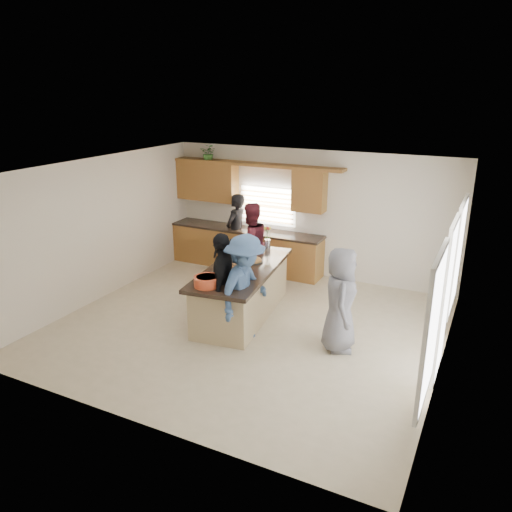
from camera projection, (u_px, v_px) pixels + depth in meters
The scene contains 18 objects.
floor at pixel (247, 327), 8.89m from camera, with size 6.50×6.50×0.00m, color beige.
room_shell at pixel (247, 224), 8.28m from camera, with size 6.52×6.02×2.81m.
back_cabinetry at pixel (245, 230), 11.53m from camera, with size 4.08×0.66×2.46m.
right_wall_glazing at pixel (446, 291), 6.99m from camera, with size 0.06×4.00×2.25m.
island at pixel (242, 292), 9.21m from camera, with size 1.48×2.82×0.95m.
platter_front at pixel (237, 274), 8.63m from camera, with size 0.39×0.39×0.16m.
platter_mid at pixel (253, 261), 9.30m from camera, with size 0.37×0.37×0.15m.
platter_back at pixel (241, 253), 9.72m from camera, with size 0.36×0.36×0.14m.
salad_bowl at pixel (207, 281), 8.16m from camera, with size 0.42×0.42×0.17m.
clear_cup at pixel (235, 282), 8.23m from camera, with size 0.09×0.09×0.09m, color white.
plate_stack at pixel (259, 250), 9.94m from camera, with size 0.20×0.20×0.05m, color #B78AC9.
flower_vase at pixel (268, 237), 10.06m from camera, with size 0.14×0.14×0.44m.
potted_plant at pixel (209, 153), 11.46m from camera, with size 0.37×0.32×0.41m, color #3E7A30.
woman_left_back at pixel (236, 232), 11.49m from camera, with size 0.64×0.42×1.77m, color black.
woman_left_mid at pixel (250, 245), 10.52m from camera, with size 0.87×0.68×1.79m, color maroon.
woman_left_front at pixel (223, 284), 8.45m from camera, with size 1.05×0.44×1.79m, color black.
woman_right_back at pixel (245, 289), 8.16m from camera, with size 1.19×0.68×1.84m, color #3C5983.
woman_right_front at pixel (340, 300), 7.89m from camera, with size 0.84×0.55×1.72m, color slate.
Camera 1 is at (3.70, -7.11, 4.06)m, focal length 35.00 mm.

